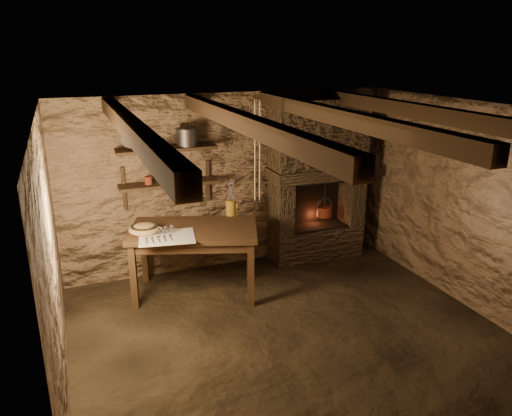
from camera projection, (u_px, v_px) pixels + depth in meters
name	position (u px, v px, depth m)	size (l,w,h in m)	color
floor	(288.00, 333.00, 5.41)	(4.50, 4.50, 0.00)	black
back_wall	(228.00, 182.00, 6.81)	(4.50, 0.04, 2.40)	brown
front_wall	(420.00, 329.00, 3.27)	(4.50, 0.04, 2.40)	brown
left_wall	(52.00, 263.00, 4.26)	(0.04, 4.00, 2.40)	brown
right_wall	(465.00, 205.00, 5.82)	(0.04, 4.00, 2.40)	brown
ceiling	(293.00, 110.00, 4.67)	(4.50, 4.00, 0.04)	black
beam_far_left	(131.00, 129.00, 4.18)	(0.14, 3.95, 0.16)	black
beam_mid_left	(243.00, 122.00, 4.53)	(0.14, 3.95, 0.16)	black
beam_mid_right	(339.00, 117.00, 4.87)	(0.14, 3.95, 0.16)	black
beam_far_right	(423.00, 112.00, 5.22)	(0.14, 3.95, 0.16)	black
shelf_lower	(169.00, 184.00, 6.35)	(1.25, 0.30, 0.04)	black
shelf_upper	(167.00, 149.00, 6.21)	(1.25, 0.30, 0.04)	black
hearth	(318.00, 176.00, 7.03)	(1.43, 0.51, 2.30)	#322519
work_table	(195.00, 258.00, 6.17)	(1.72, 1.32, 0.87)	black
linen_cloth	(167.00, 237.00, 5.74)	(0.63, 0.51, 0.01)	beige
pewter_cutlery_row	(167.00, 237.00, 5.72)	(0.53, 0.20, 0.01)	gray
drinking_glasses	(166.00, 230.00, 5.84)	(0.20, 0.06, 0.08)	white
stoneware_jug	(231.00, 200.00, 6.44)	(0.15, 0.15, 0.46)	olive
wooden_bowl	(144.00, 229.00, 5.87)	(0.37, 0.37, 0.13)	olive
iron_stockpot	(187.00, 138.00, 6.26)	(0.27, 0.27, 0.20)	#322F2D
tin_pan	(130.00, 139.00, 6.11)	(0.23, 0.23, 0.03)	#9C9B97
small_kettle	(179.00, 177.00, 6.37)	(0.18, 0.14, 0.19)	#9C9B97
rusty_tin	(149.00, 180.00, 6.24)	(0.10, 0.10, 0.10)	maroon
red_pot	(324.00, 211.00, 7.19)	(0.27, 0.27, 0.54)	maroon
hanging_ropes	(257.00, 151.00, 5.80)	(0.08, 0.08, 1.20)	beige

